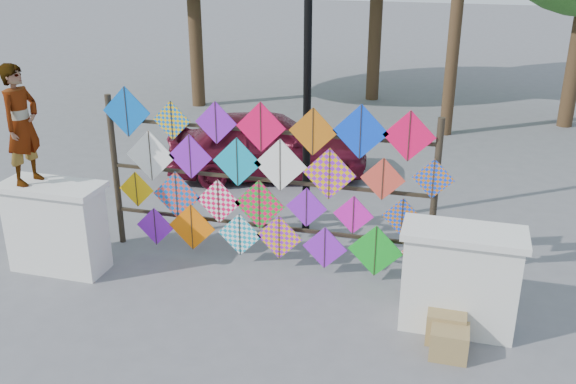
% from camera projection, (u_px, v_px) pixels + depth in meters
% --- Properties ---
extents(ground, '(80.00, 80.00, 0.00)m').
position_uv_depth(ground, '(248.00, 287.00, 8.58)').
color(ground, slate).
rests_on(ground, ground).
extents(parapet_left, '(1.40, 0.65, 1.28)m').
position_uv_depth(parapet_left, '(56.00, 227.00, 8.83)').
color(parapet_left, silver).
rests_on(parapet_left, ground).
extents(parapet_right, '(1.40, 0.65, 1.28)m').
position_uv_depth(parapet_right, '(460.00, 279.00, 7.49)').
color(parapet_right, silver).
rests_on(parapet_right, ground).
extents(kite_rack, '(4.92, 0.24, 2.45)m').
position_uv_depth(kite_rack, '(266.00, 184.00, 8.76)').
color(kite_rack, black).
rests_on(kite_rack, ground).
extents(vendor_woman, '(0.43, 0.61, 1.60)m').
position_uv_depth(vendor_woman, '(22.00, 125.00, 8.37)').
color(vendor_woman, '#99999E').
rests_on(vendor_woman, parapet_left).
extents(sedan, '(4.09, 2.63, 1.30)m').
position_uv_depth(sedan, '(268.00, 144.00, 12.31)').
color(sedan, '#5C0F21').
rests_on(sedan, ground).
extents(lamppost, '(0.28, 0.28, 4.46)m').
position_uv_depth(lamppost, '(308.00, 61.00, 9.29)').
color(lamppost, black).
rests_on(lamppost, ground).
extents(cardboard_box_near, '(0.44, 0.39, 0.39)m').
position_uv_depth(cardboard_box_near, '(446.00, 325.00, 7.40)').
color(cardboard_box_near, '#A0854D').
rests_on(cardboard_box_near, ground).
extents(cardboard_box_far, '(0.42, 0.38, 0.35)m').
position_uv_depth(cardboard_box_far, '(449.00, 342.00, 7.14)').
color(cardboard_box_far, '#A0854D').
rests_on(cardboard_box_far, ground).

